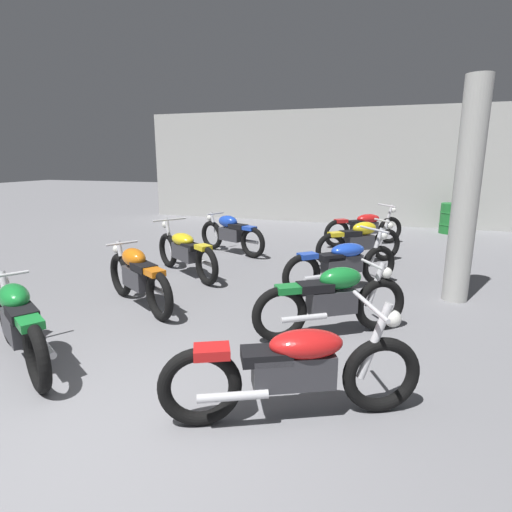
{
  "coord_description": "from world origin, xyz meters",
  "views": [
    {
      "loc": [
        2.1,
        -2.06,
        2.1
      ],
      "look_at": [
        0.0,
        4.12,
        0.55
      ],
      "focal_mm": 29.16,
      "sensor_mm": 36.0,
      "label": 1
    }
  ],
  "objects_px": {
    "motorcycle_left_row_1": "(138,276)",
    "motorcycle_right_row_4": "(365,227)",
    "motorcycle_left_row_0": "(19,323)",
    "motorcycle_right_row_0": "(295,368)",
    "motorcycle_right_row_3": "(360,241)",
    "oil_drum": "(450,218)",
    "motorcycle_left_row_2": "(185,251)",
    "motorcycle_left_row_3": "(231,233)",
    "motorcycle_right_row_2": "(343,263)",
    "motorcycle_right_row_1": "(333,299)",
    "support_pillar": "(466,193)"
  },
  "relations": [
    {
      "from": "motorcycle_left_row_1",
      "to": "motorcycle_right_row_3",
      "type": "xyz_separation_m",
      "value": [
        2.77,
        3.61,
        0.0
      ]
    },
    {
      "from": "motorcycle_left_row_0",
      "to": "motorcycle_right_row_2",
      "type": "height_order",
      "value": "motorcycle_right_row_2"
    },
    {
      "from": "support_pillar",
      "to": "motorcycle_right_row_4",
      "type": "height_order",
      "value": "support_pillar"
    },
    {
      "from": "support_pillar",
      "to": "motorcycle_right_row_2",
      "type": "xyz_separation_m",
      "value": [
        -1.68,
        -0.06,
        -1.15
      ]
    },
    {
      "from": "motorcycle_right_row_1",
      "to": "oil_drum",
      "type": "relative_size",
      "value": 2.0
    },
    {
      "from": "motorcycle_left_row_2",
      "to": "motorcycle_right_row_1",
      "type": "xyz_separation_m",
      "value": [
        2.93,
        -1.81,
        0.01
      ]
    },
    {
      "from": "motorcycle_left_row_2",
      "to": "oil_drum",
      "type": "distance_m",
      "value": 8.05
    },
    {
      "from": "motorcycle_right_row_0",
      "to": "oil_drum",
      "type": "relative_size",
      "value": 2.35
    },
    {
      "from": "motorcycle_right_row_1",
      "to": "motorcycle_right_row_3",
      "type": "bearing_deg",
      "value": 90.22
    },
    {
      "from": "motorcycle_left_row_0",
      "to": "motorcycle_right_row_4",
      "type": "distance_m",
      "value": 7.88
    },
    {
      "from": "motorcycle_left_row_3",
      "to": "motorcycle_right_row_0",
      "type": "relative_size",
      "value": 0.93
    },
    {
      "from": "support_pillar",
      "to": "motorcycle_right_row_0",
      "type": "distance_m",
      "value": 4.15
    },
    {
      "from": "motorcycle_left_row_2",
      "to": "motorcycle_right_row_2",
      "type": "xyz_separation_m",
      "value": [
        2.82,
        0.03,
        0.0
      ]
    },
    {
      "from": "motorcycle_left_row_0",
      "to": "oil_drum",
      "type": "distance_m",
      "value": 11.05
    },
    {
      "from": "motorcycle_left_row_1",
      "to": "support_pillar",
      "type": "bearing_deg",
      "value": 22.41
    },
    {
      "from": "motorcycle_left_row_3",
      "to": "motorcycle_right_row_2",
      "type": "relative_size",
      "value": 1.12
    },
    {
      "from": "motorcycle_left_row_2",
      "to": "motorcycle_left_row_3",
      "type": "relative_size",
      "value": 1.0
    },
    {
      "from": "motorcycle_left_row_1",
      "to": "motorcycle_right_row_4",
      "type": "xyz_separation_m",
      "value": [
        2.71,
        5.48,
        -0.01
      ]
    },
    {
      "from": "motorcycle_left_row_1",
      "to": "motorcycle_left_row_2",
      "type": "xyz_separation_m",
      "value": [
        -0.15,
        1.7,
        -0.01
      ]
    },
    {
      "from": "motorcycle_right_row_1",
      "to": "oil_drum",
      "type": "xyz_separation_m",
      "value": [
        2.1,
        8.1,
        -0.03
      ]
    },
    {
      "from": "motorcycle_left_row_1",
      "to": "motorcycle_right_row_3",
      "type": "height_order",
      "value": "same"
    },
    {
      "from": "motorcycle_left_row_1",
      "to": "motorcycle_left_row_2",
      "type": "distance_m",
      "value": 1.7
    },
    {
      "from": "motorcycle_right_row_1",
      "to": "motorcycle_right_row_2",
      "type": "distance_m",
      "value": 1.85
    },
    {
      "from": "motorcycle_left_row_3",
      "to": "motorcycle_right_row_0",
      "type": "height_order",
      "value": "motorcycle_right_row_0"
    },
    {
      "from": "motorcycle_left_row_1",
      "to": "motorcycle_left_row_2",
      "type": "bearing_deg",
      "value": 95.05
    },
    {
      "from": "motorcycle_left_row_1",
      "to": "motorcycle_right_row_2",
      "type": "relative_size",
      "value": 1.05
    },
    {
      "from": "motorcycle_left_row_2",
      "to": "motorcycle_right_row_3",
      "type": "xyz_separation_m",
      "value": [
        2.92,
        1.92,
        0.01
      ]
    },
    {
      "from": "motorcycle_left_row_3",
      "to": "motorcycle_right_row_2",
      "type": "height_order",
      "value": "motorcycle_right_row_2"
    },
    {
      "from": "oil_drum",
      "to": "motorcycle_right_row_4",
      "type": "bearing_deg",
      "value": -130.88
    },
    {
      "from": "motorcycle_right_row_4",
      "to": "support_pillar",
      "type": "bearing_deg",
      "value": -66.12
    },
    {
      "from": "support_pillar",
      "to": "motorcycle_left_row_2",
      "type": "relative_size",
      "value": 1.73
    },
    {
      "from": "motorcycle_right_row_2",
      "to": "oil_drum",
      "type": "distance_m",
      "value": 6.63
    },
    {
      "from": "motorcycle_right_row_3",
      "to": "oil_drum",
      "type": "height_order",
      "value": "motorcycle_right_row_3"
    },
    {
      "from": "motorcycle_right_row_1",
      "to": "motorcycle_left_row_1",
      "type": "bearing_deg",
      "value": 177.66
    },
    {
      "from": "motorcycle_right_row_1",
      "to": "motorcycle_right_row_2",
      "type": "relative_size",
      "value": 1.03
    },
    {
      "from": "support_pillar",
      "to": "motorcycle_left_row_3",
      "type": "bearing_deg",
      "value": 157.42
    },
    {
      "from": "support_pillar",
      "to": "motorcycle_right_row_2",
      "type": "bearing_deg",
      "value": -177.81
    },
    {
      "from": "motorcycle_right_row_0",
      "to": "motorcycle_right_row_1",
      "type": "xyz_separation_m",
      "value": [
        0.04,
        1.74,
        0.01
      ]
    },
    {
      "from": "motorcycle_left_row_2",
      "to": "motorcycle_right_row_2",
      "type": "distance_m",
      "value": 2.82
    },
    {
      "from": "motorcycle_right_row_1",
      "to": "oil_drum",
      "type": "bearing_deg",
      "value": 75.48
    },
    {
      "from": "motorcycle_right_row_0",
      "to": "motorcycle_right_row_3",
      "type": "distance_m",
      "value": 5.47
    },
    {
      "from": "motorcycle_right_row_0",
      "to": "motorcycle_right_row_3",
      "type": "height_order",
      "value": "motorcycle_right_row_0"
    },
    {
      "from": "motorcycle_left_row_0",
      "to": "motorcycle_right_row_3",
      "type": "distance_m",
      "value": 6.2
    },
    {
      "from": "motorcycle_left_row_0",
      "to": "motorcycle_right_row_0",
      "type": "relative_size",
      "value": 0.87
    },
    {
      "from": "motorcycle_left_row_0",
      "to": "motorcycle_left_row_3",
      "type": "xyz_separation_m",
      "value": [
        0.1,
        5.48,
        0.0
      ]
    },
    {
      "from": "motorcycle_right_row_0",
      "to": "motorcycle_right_row_4",
      "type": "relative_size",
      "value": 1.12
    },
    {
      "from": "support_pillar",
      "to": "motorcycle_right_row_4",
      "type": "distance_m",
      "value": 4.2
    },
    {
      "from": "motorcycle_left_row_2",
      "to": "motorcycle_left_row_3",
      "type": "bearing_deg",
      "value": 86.73
    },
    {
      "from": "motorcycle_left_row_3",
      "to": "motorcycle_right_row_4",
      "type": "bearing_deg",
      "value": 34.11
    },
    {
      "from": "motorcycle_right_row_0",
      "to": "motorcycle_left_row_2",
      "type": "bearing_deg",
      "value": 129.17
    }
  ]
}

